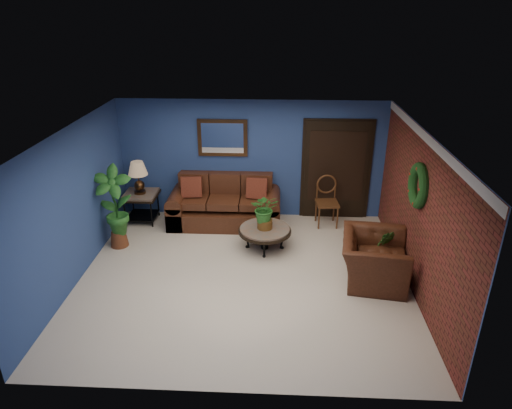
{
  "coord_description": "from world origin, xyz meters",
  "views": [
    {
      "loc": [
        0.53,
        -6.53,
        4.29
      ],
      "look_at": [
        0.18,
        0.55,
        1.1
      ],
      "focal_mm": 32.0,
      "sensor_mm": 36.0,
      "label": 1
    }
  ],
  "objects_px": {
    "end_table": "(141,200)",
    "armchair": "(374,259)",
    "sofa": "(225,207)",
    "side_chair": "(327,197)",
    "coffee_table": "(265,231)",
    "table_lamp": "(138,174)"
  },
  "relations": [
    {
      "from": "side_chair",
      "to": "end_table",
      "type": "bearing_deg",
      "value": 176.07
    },
    {
      "from": "end_table",
      "to": "side_chair",
      "type": "relative_size",
      "value": 0.67
    },
    {
      "from": "end_table",
      "to": "table_lamp",
      "type": "distance_m",
      "value": 0.57
    },
    {
      "from": "sofa",
      "to": "end_table",
      "type": "height_order",
      "value": "sofa"
    },
    {
      "from": "coffee_table",
      "to": "table_lamp",
      "type": "relative_size",
      "value": 1.49
    },
    {
      "from": "coffee_table",
      "to": "end_table",
      "type": "height_order",
      "value": "end_table"
    },
    {
      "from": "table_lamp",
      "to": "armchair",
      "type": "distance_m",
      "value": 4.93
    },
    {
      "from": "coffee_table",
      "to": "end_table",
      "type": "relative_size",
      "value": 1.41
    },
    {
      "from": "end_table",
      "to": "armchair",
      "type": "xyz_separation_m",
      "value": [
        4.45,
        -2.01,
        -0.09
      ]
    },
    {
      "from": "coffee_table",
      "to": "side_chair",
      "type": "relative_size",
      "value": 0.95
    },
    {
      "from": "table_lamp",
      "to": "side_chair",
      "type": "height_order",
      "value": "table_lamp"
    },
    {
      "from": "armchair",
      "to": "coffee_table",
      "type": "bearing_deg",
      "value": 70.89
    },
    {
      "from": "sofa",
      "to": "side_chair",
      "type": "xyz_separation_m",
      "value": [
        2.1,
        0.04,
        0.25
      ]
    },
    {
      "from": "coffee_table",
      "to": "armchair",
      "type": "relative_size",
      "value": 0.81
    },
    {
      "from": "armchair",
      "to": "side_chair",
      "type": "bearing_deg",
      "value": 24.48
    },
    {
      "from": "side_chair",
      "to": "armchair",
      "type": "relative_size",
      "value": 0.86
    },
    {
      "from": "sofa",
      "to": "coffee_table",
      "type": "bearing_deg",
      "value": -51.52
    },
    {
      "from": "sofa",
      "to": "side_chair",
      "type": "bearing_deg",
      "value": 1.1
    },
    {
      "from": "armchair",
      "to": "sofa",
      "type": "bearing_deg",
      "value": 61.42
    },
    {
      "from": "end_table",
      "to": "side_chair",
      "type": "height_order",
      "value": "side_chair"
    },
    {
      "from": "coffee_table",
      "to": "side_chair",
      "type": "bearing_deg",
      "value": 42.15
    },
    {
      "from": "side_chair",
      "to": "armchair",
      "type": "height_order",
      "value": "side_chair"
    }
  ]
}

